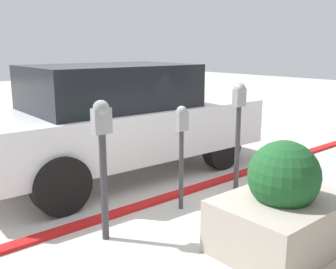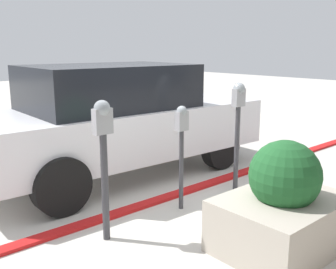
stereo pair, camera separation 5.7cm
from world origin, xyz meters
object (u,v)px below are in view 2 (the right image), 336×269
Objects in this scene: parking_meter_nearest at (103,145)px; parking_meter_middle at (238,116)px; parking_meter_second at (182,137)px; parked_car_front at (117,119)px; planter_box at (283,207)px.

parking_meter_nearest is 0.97× the size of parking_meter_middle.
parking_meter_nearest is 1.13m from parking_meter_second.
parking_meter_nearest is 0.32× the size of parked_car_front.
parking_meter_nearest is at bearing 132.79° from planter_box.
parking_meter_nearest is at bearing -125.51° from parked_car_front.
parking_meter_second is at bearing 179.12° from parking_meter_middle.
parking_meter_middle reaches higher than parking_meter_nearest.
parking_meter_middle reaches higher than planter_box.
parking_meter_nearest is 2.15m from parking_meter_middle.
parked_car_front is at bearing 88.22° from planter_box.
parking_meter_middle is 0.33× the size of parked_car_front.
parking_meter_second is 1.62m from parked_car_front.
parking_meter_second is at bearing 93.19° from planter_box.
parked_car_front is at bearing 52.49° from parking_meter_nearest.
planter_box is at bearing -47.21° from parking_meter_nearest.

